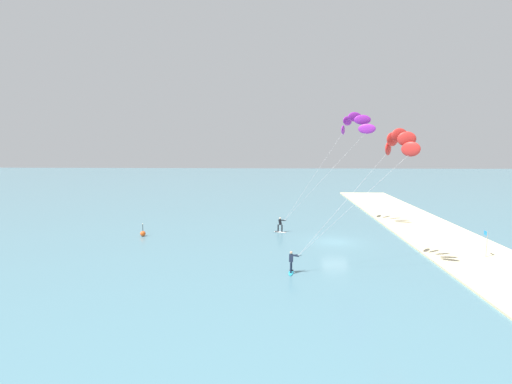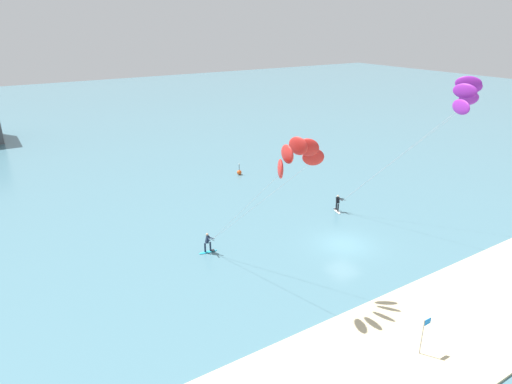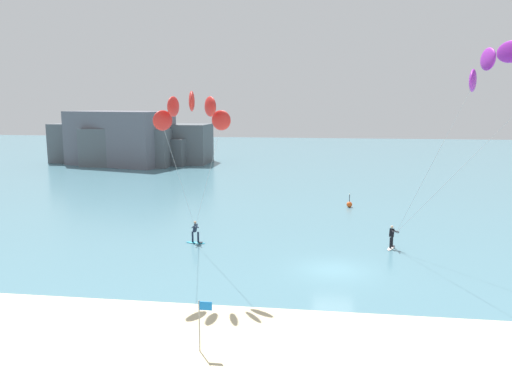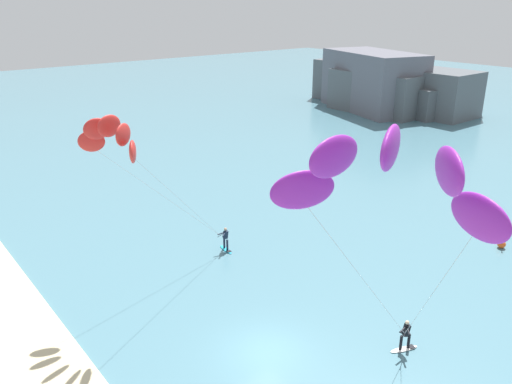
{
  "view_description": "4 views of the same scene",
  "coord_description": "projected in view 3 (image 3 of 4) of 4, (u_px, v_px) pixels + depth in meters",
  "views": [
    {
      "loc": [
        -40.15,
        6.27,
        9.73
      ],
      "look_at": [
        -1.46,
        7.81,
        5.12
      ],
      "focal_mm": 28.8,
      "sensor_mm": 36.0,
      "label": 1
    },
    {
      "loc": [
        -23.59,
        -23.5,
        17.26
      ],
      "look_at": [
        -4.34,
        6.73,
        3.32
      ],
      "focal_mm": 31.17,
      "sensor_mm": 36.0,
      "label": 2
    },
    {
      "loc": [
        -0.46,
        -31.3,
        10.3
      ],
      "look_at": [
        -5.84,
        6.78,
        3.61
      ],
      "focal_mm": 36.43,
      "sensor_mm": 36.0,
      "label": 3
    },
    {
      "loc": [
        15.57,
        -13.25,
        16.1
      ],
      "look_at": [
        -4.94,
        3.33,
        6.13
      ],
      "focal_mm": 35.76,
      "sensor_mm": 36.0,
      "label": 4
    }
  ],
  "objects": [
    {
      "name": "beach_flag",
      "position": [
        203.0,
        316.0,
        21.11
      ],
      "size": [
        0.57,
        0.05,
        2.2
      ],
      "color": "gray",
      "rests_on": "sand_strip"
    },
    {
      "name": "ground_plane",
      "position": [
        334.0,
        270.0,
        32.23
      ],
      "size": [
        240.0,
        240.0,
        0.0
      ],
      "primitive_type": "plane",
      "color": "slate"
    },
    {
      "name": "sand_strip",
      "position": [
        336.0,
        354.0,
        21.31
      ],
      "size": [
        80.0,
        8.45,
        0.16
      ],
      "primitive_type": "cube",
      "color": "beige",
      "rests_on": "ground"
    },
    {
      "name": "kitesurfer_nearshore",
      "position": [
        192.0,
        120.0,
        28.75
      ],
      "size": [
        5.14,
        9.67,
        10.88
      ],
      "color": "#23ADD1",
      "rests_on": "ground"
    },
    {
      "name": "kitesurfer_mid_water",
      "position": [
        504.0,
        76.0,
        26.27
      ],
      "size": [
        7.66,
        11.34,
        13.31
      ],
      "color": "white",
      "rests_on": "ground"
    },
    {
      "name": "distant_headland",
      "position": [
        133.0,
        143.0,
        87.56
      ],
      "size": [
        27.08,
        18.54,
        8.78
      ],
      "color": "#565B60",
      "rests_on": "ground"
    },
    {
      "name": "marker_buoy",
      "position": [
        349.0,
        204.0,
        51.31
      ],
      "size": [
        0.56,
        0.56,
        1.38
      ],
      "color": "#EA5119",
      "rests_on": "ground"
    }
  ]
}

